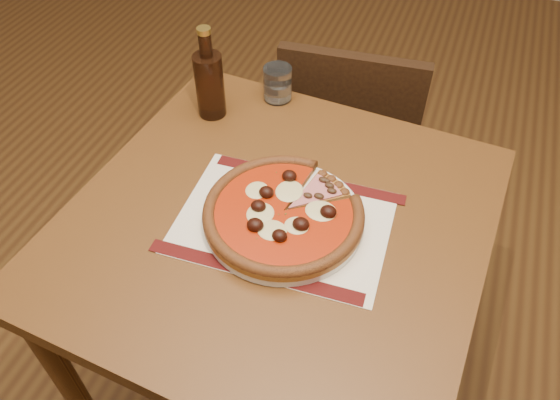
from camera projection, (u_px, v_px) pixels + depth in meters
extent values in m
cube|color=brown|center=(276.00, 224.00, 1.09)|extent=(0.86, 0.86, 0.04)
cylinder|color=brown|center=(73.00, 390.00, 1.24)|extent=(0.05, 0.05, 0.71)
cylinder|color=brown|center=(222.00, 190.00, 1.68)|extent=(0.05, 0.05, 0.71)
cylinder|color=brown|center=(448.00, 267.00, 1.48)|extent=(0.05, 0.05, 0.71)
cube|color=black|center=(351.00, 142.00, 1.77)|extent=(0.42, 0.42, 0.04)
cylinder|color=black|center=(399.00, 165.00, 2.00)|extent=(0.03, 0.03, 0.38)
cylinder|color=black|center=(310.00, 149.00, 2.06)|extent=(0.03, 0.03, 0.38)
cylinder|color=black|center=(386.00, 232.00, 1.78)|extent=(0.03, 0.03, 0.38)
cylinder|color=black|center=(288.00, 212.00, 1.84)|extent=(0.03, 0.03, 0.38)
cube|color=black|center=(347.00, 121.00, 1.49)|extent=(0.39, 0.07, 0.41)
cube|color=silver|center=(283.00, 222.00, 1.06)|extent=(0.42, 0.31, 0.00)
cylinder|color=white|center=(283.00, 219.00, 1.05)|extent=(0.31, 0.31, 0.02)
cylinder|color=#AA6D29|center=(283.00, 214.00, 1.04)|extent=(0.31, 0.31, 0.01)
torus|color=brown|center=(284.00, 211.00, 1.04)|extent=(0.31, 0.31, 0.02)
cylinder|color=#A31F07|center=(284.00, 211.00, 1.04)|extent=(0.27, 0.27, 0.00)
ellipsoid|color=beige|center=(289.00, 191.00, 1.07)|extent=(0.05, 0.05, 0.01)
ellipsoid|color=beige|center=(255.00, 188.00, 1.08)|extent=(0.05, 0.05, 0.01)
ellipsoid|color=beige|center=(258.00, 213.00, 1.03)|extent=(0.05, 0.05, 0.01)
ellipsoid|color=beige|center=(266.00, 239.00, 0.98)|extent=(0.05, 0.05, 0.01)
ellipsoid|color=beige|center=(298.00, 226.00, 1.01)|extent=(0.05, 0.05, 0.01)
ellipsoid|color=beige|center=(326.00, 210.00, 1.03)|extent=(0.05, 0.05, 0.01)
ellipsoid|color=black|center=(288.00, 183.00, 1.07)|extent=(0.03, 0.03, 0.02)
ellipsoid|color=black|center=(256.00, 178.00, 1.07)|extent=(0.03, 0.03, 0.02)
ellipsoid|color=black|center=(252.00, 202.00, 1.03)|extent=(0.03, 0.03, 0.02)
ellipsoid|color=black|center=(245.00, 227.00, 0.99)|extent=(0.03, 0.03, 0.02)
ellipsoid|color=black|center=(280.00, 229.00, 0.98)|extent=(0.03, 0.03, 0.02)
ellipsoid|color=black|center=(315.00, 233.00, 0.98)|extent=(0.03, 0.03, 0.02)
ellipsoid|color=black|center=(315.00, 207.00, 1.02)|extent=(0.03, 0.03, 0.02)
ellipsoid|color=#372114|center=(311.00, 198.00, 1.05)|extent=(0.02, 0.01, 0.01)
ellipsoid|color=#372114|center=(327.00, 190.00, 1.07)|extent=(0.02, 0.01, 0.01)
ellipsoid|color=#372114|center=(309.00, 196.00, 1.06)|extent=(0.02, 0.01, 0.01)
ellipsoid|color=#372114|center=(322.00, 185.00, 1.08)|extent=(0.02, 0.01, 0.01)
ellipsoid|color=#372114|center=(306.00, 193.00, 1.06)|extent=(0.02, 0.01, 0.01)
ellipsoid|color=#372114|center=(316.00, 181.00, 1.09)|extent=(0.02, 0.01, 0.01)
cylinder|color=white|center=(278.00, 83.00, 1.31)|extent=(0.09, 0.09, 0.08)
cylinder|color=black|center=(210.00, 86.00, 1.25)|extent=(0.07, 0.07, 0.15)
cylinder|color=black|center=(206.00, 47.00, 1.17)|extent=(0.03, 0.03, 0.07)
cylinder|color=#A78937|center=(204.00, 31.00, 1.15)|extent=(0.03, 0.03, 0.01)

